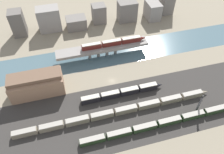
{
  "coord_description": "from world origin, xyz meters",
  "views": [
    {
      "loc": [
        -23.81,
        -87.44,
        99.56
      ],
      "look_at": [
        0.0,
        0.56,
        3.02
      ],
      "focal_mm": 35.0,
      "sensor_mm": 36.0,
      "label": 1
    }
  ],
  "objects_px": {
    "train_yard_mid": "(117,112)",
    "train_yard_near": "(160,124)",
    "signal_tower": "(200,103)",
    "train_yard_far": "(122,93)",
    "warehouse_building": "(37,84)",
    "train_on_bridge": "(114,43)"
  },
  "relations": [
    {
      "from": "train_yard_near",
      "to": "train_yard_mid",
      "type": "height_order",
      "value": "train_yard_mid"
    },
    {
      "from": "train_yard_mid",
      "to": "signal_tower",
      "type": "distance_m",
      "value": 44.11
    },
    {
      "from": "train_yard_near",
      "to": "train_on_bridge",
      "type": "bearing_deg",
      "value": 97.1
    },
    {
      "from": "train_yard_far",
      "to": "warehouse_building",
      "type": "distance_m",
      "value": 49.04
    },
    {
      "from": "train_yard_mid",
      "to": "train_yard_far",
      "type": "relative_size",
      "value": 2.23
    },
    {
      "from": "train_yard_near",
      "to": "signal_tower",
      "type": "distance_m",
      "value": 24.29
    },
    {
      "from": "train_yard_near",
      "to": "signal_tower",
      "type": "bearing_deg",
      "value": 9.15
    },
    {
      "from": "train_on_bridge",
      "to": "warehouse_building",
      "type": "distance_m",
      "value": 56.17
    },
    {
      "from": "train_on_bridge",
      "to": "train_yard_mid",
      "type": "distance_m",
      "value": 50.8
    },
    {
      "from": "train_yard_mid",
      "to": "train_yard_far",
      "type": "distance_m",
      "value": 13.29
    },
    {
      "from": "train_on_bridge",
      "to": "warehouse_building",
      "type": "xyz_separation_m",
      "value": [
        -51.74,
        -21.68,
        -2.87
      ]
    },
    {
      "from": "train_on_bridge",
      "to": "warehouse_building",
      "type": "relative_size",
      "value": 1.5
    },
    {
      "from": "signal_tower",
      "to": "train_on_bridge",
      "type": "bearing_deg",
      "value": 118.43
    },
    {
      "from": "train_on_bridge",
      "to": "train_yard_near",
      "type": "height_order",
      "value": "train_on_bridge"
    },
    {
      "from": "train_yard_mid",
      "to": "train_on_bridge",
      "type": "bearing_deg",
      "value": 76.54
    },
    {
      "from": "train_yard_mid",
      "to": "signal_tower",
      "type": "relative_size",
      "value": 8.97
    },
    {
      "from": "train_yard_mid",
      "to": "warehouse_building",
      "type": "distance_m",
      "value": 48.62
    },
    {
      "from": "signal_tower",
      "to": "train_yard_mid",
      "type": "bearing_deg",
      "value": 168.23
    },
    {
      "from": "train_on_bridge",
      "to": "train_yard_far",
      "type": "distance_m",
      "value": 38.23
    },
    {
      "from": "train_yard_mid",
      "to": "train_yard_near",
      "type": "bearing_deg",
      "value": -33.38
    },
    {
      "from": "train_yard_far",
      "to": "warehouse_building",
      "type": "xyz_separation_m",
      "value": [
        -46.32,
        15.45,
        4.44
      ]
    },
    {
      "from": "warehouse_building",
      "to": "train_yard_far",
      "type": "bearing_deg",
      "value": -18.45
    }
  ]
}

